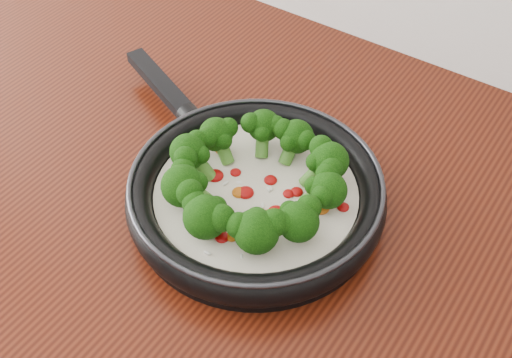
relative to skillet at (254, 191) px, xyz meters
The scene contains 1 object.
skillet is the anchor object (origin of this frame).
Camera 1 is at (0.16, 0.70, 1.47)m, focal length 46.56 mm.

